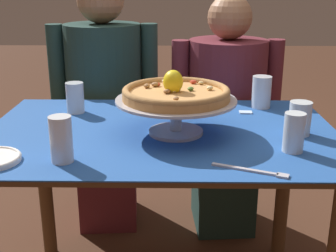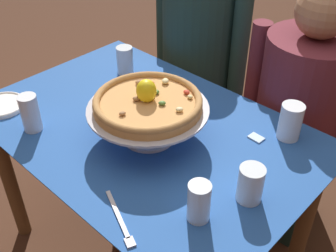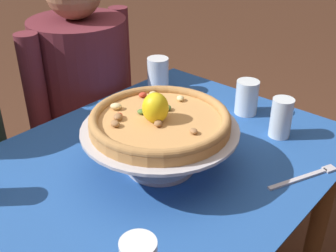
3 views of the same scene
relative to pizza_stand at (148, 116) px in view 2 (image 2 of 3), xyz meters
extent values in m
plane|color=#4C2D1E|center=(-0.05, 0.03, -0.80)|extent=(14.00, 14.00, 0.00)
cylinder|color=brown|center=(-0.58, -0.30, -0.46)|extent=(0.06, 0.06, 0.69)
cylinder|color=brown|center=(-0.58, 0.35, -0.46)|extent=(0.06, 0.06, 0.69)
cylinder|color=brown|center=(0.47, 0.35, -0.46)|extent=(0.06, 0.06, 0.69)
cube|color=brown|center=(-0.05, 0.03, -0.10)|extent=(1.17, 0.77, 0.02)
cube|color=#23519E|center=(-0.05, 0.03, -0.09)|extent=(1.21, 0.81, 0.00)
cylinder|color=#B7B7C1|center=(0.00, 0.00, -0.08)|extent=(0.18, 0.18, 0.01)
cylinder|color=#B7B7C1|center=(0.00, 0.00, -0.03)|extent=(0.04, 0.04, 0.10)
cylinder|color=#B7B7C1|center=(0.00, 0.00, 0.03)|extent=(0.40, 0.40, 0.01)
cylinder|color=tan|center=(0.00, 0.00, 0.04)|extent=(0.35, 0.35, 0.02)
torus|color=#AF7D47|center=(0.00, 0.00, 0.06)|extent=(0.35, 0.35, 0.02)
ellipsoid|color=beige|center=(0.11, 0.03, 0.06)|extent=(0.03, 0.03, 0.01)
ellipsoid|color=beige|center=(-0.01, 0.03, 0.06)|extent=(0.02, 0.02, 0.01)
ellipsoid|color=beige|center=(-0.04, 0.12, 0.07)|extent=(0.04, 0.04, 0.02)
ellipsoid|color=#C63D28|center=(-0.01, 0.00, 0.06)|extent=(0.04, 0.04, 0.02)
ellipsoid|color=#4C7533|center=(0.05, 0.02, 0.06)|extent=(0.03, 0.03, 0.01)
ellipsoid|color=#996B42|center=(-0.07, 0.07, 0.06)|extent=(0.04, 0.04, 0.02)
ellipsoid|color=#C63D28|center=(0.06, 0.12, 0.06)|extent=(0.03, 0.02, 0.01)
ellipsoid|color=#4C7533|center=(-0.01, 0.05, 0.06)|extent=(0.02, 0.03, 0.01)
ellipsoid|color=#996B42|center=(-0.03, -0.02, 0.06)|extent=(0.03, 0.03, 0.01)
ellipsoid|color=#996B42|center=(-0.10, 0.06, 0.06)|extent=(0.03, 0.03, 0.01)
ellipsoid|color=#C63D28|center=(-0.06, 0.08, 0.06)|extent=(0.03, 0.03, 0.01)
ellipsoid|color=#996B42|center=(0.00, -0.11, 0.06)|extent=(0.02, 0.03, 0.01)
ellipsoid|color=tan|center=(0.09, 0.11, 0.06)|extent=(0.02, 0.02, 0.01)
ellipsoid|color=beige|center=(-0.01, -0.01, 0.06)|extent=(0.02, 0.02, 0.01)
ellipsoid|color=yellow|center=(-0.01, 0.01, 0.09)|extent=(0.08, 0.08, 0.08)
cylinder|color=silver|center=(0.41, 0.00, -0.03)|extent=(0.07, 0.07, 0.11)
cylinder|color=silver|center=(0.41, 0.00, -0.06)|extent=(0.06, 0.06, 0.05)
cylinder|color=silver|center=(0.35, -0.16, -0.03)|extent=(0.06, 0.06, 0.12)
cylinder|color=silver|center=(0.35, -0.16, -0.06)|extent=(0.06, 0.06, 0.06)
cylinder|color=white|center=(-0.32, -0.25, -0.02)|extent=(0.06, 0.06, 0.13)
cylinder|color=silver|center=(-0.32, -0.25, -0.06)|extent=(0.06, 0.06, 0.06)
cylinder|color=silver|center=(-0.39, 0.24, -0.03)|extent=(0.07, 0.07, 0.12)
cylinder|color=silver|center=(-0.39, 0.24, -0.04)|extent=(0.06, 0.06, 0.09)
cylinder|color=white|center=(0.34, 0.33, -0.02)|extent=(0.08, 0.08, 0.13)
cylinder|color=silver|center=(0.34, 0.33, -0.06)|extent=(0.07, 0.07, 0.06)
cylinder|color=white|center=(-0.53, -0.25, -0.08)|extent=(0.17, 0.17, 0.01)
torus|color=white|center=(-0.53, -0.25, -0.08)|extent=(0.17, 0.17, 0.01)
cube|color=#B7B7C1|center=(0.19, -0.30, -0.08)|extent=(0.17, 0.08, 0.01)
cube|color=#B7B7C1|center=(0.28, -0.34, -0.08)|extent=(0.04, 0.03, 0.01)
cube|color=silver|center=(0.27, 0.24, -0.09)|extent=(0.05, 0.04, 0.00)
cube|color=maroon|center=(-0.34, 0.68, -0.59)|extent=(0.30, 0.34, 0.42)
cylinder|color=#1E3833|center=(-0.34, 0.68, -0.09)|extent=(0.39, 0.39, 0.59)
cylinder|color=#1E3833|center=(-0.56, 0.66, -0.04)|extent=(0.08, 0.08, 0.50)
cylinder|color=#1E3833|center=(-0.13, 0.70, -0.04)|extent=(0.08, 0.08, 0.50)
cube|color=#1E3833|center=(0.24, 0.64, -0.59)|extent=(0.30, 0.34, 0.43)
cylinder|color=maroon|center=(0.24, 0.64, -0.11)|extent=(0.39, 0.39, 0.51)
sphere|color=#9E7051|center=(0.24, 0.64, 0.24)|extent=(0.20, 0.20, 0.20)
cylinder|color=maroon|center=(0.02, 0.62, -0.07)|extent=(0.08, 0.08, 0.44)
camera|label=1|loc=(0.00, -1.43, 0.41)|focal=47.82mm
camera|label=2|loc=(0.81, -0.76, 0.79)|focal=44.21mm
camera|label=3|loc=(-0.66, -0.61, 0.55)|focal=43.96mm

